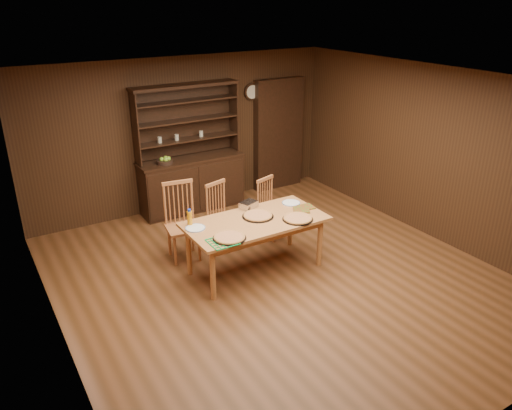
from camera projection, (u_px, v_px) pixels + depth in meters
floor at (279, 278)px, 6.72m from camera, size 6.00×6.00×0.00m
room_shell at (281, 167)px, 6.10m from camera, size 6.00×6.00×6.00m
china_hutch at (191, 177)px, 8.65m from camera, size 1.84×0.52×2.17m
doorway at (278, 134)px, 9.50m from camera, size 1.00×0.18×2.10m
wall_clock at (252, 92)px, 8.94m from camera, size 0.30×0.05×0.30m
dining_table at (255, 226)px, 6.67m from camera, size 1.88×0.94×0.75m
chair_left at (181, 218)px, 7.07m from camera, size 0.52×0.50×1.12m
chair_center at (220, 212)px, 7.43m from camera, size 0.50×0.49×0.99m
chair_right at (269, 206)px, 7.71m from camera, size 0.48×0.47×0.95m
pizza_left at (229, 237)px, 6.13m from camera, size 0.42×0.42×0.04m
pizza_right at (298, 218)px, 6.64m from camera, size 0.41×0.41×0.04m
pizza_center at (258, 216)px, 6.73m from camera, size 0.43×0.43×0.04m
cooling_rack at (223, 242)px, 6.04m from camera, size 0.36×0.36×0.01m
plate_left at (195, 228)px, 6.39m from camera, size 0.26×0.26×0.02m
plate_right at (291, 203)px, 7.16m from camera, size 0.26×0.26×0.02m
foil_dish at (249, 205)px, 6.99m from camera, size 0.28×0.24×0.09m
juice_bottle at (190, 218)px, 6.45m from camera, size 0.07×0.07×0.23m
pot_holder_a at (306, 207)px, 7.02m from camera, size 0.22×0.22×0.02m
pot_holder_b at (301, 210)px, 6.93m from camera, size 0.31×0.31×0.02m
fruit_bowl at (165, 161)px, 8.21m from camera, size 0.27×0.27×0.12m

